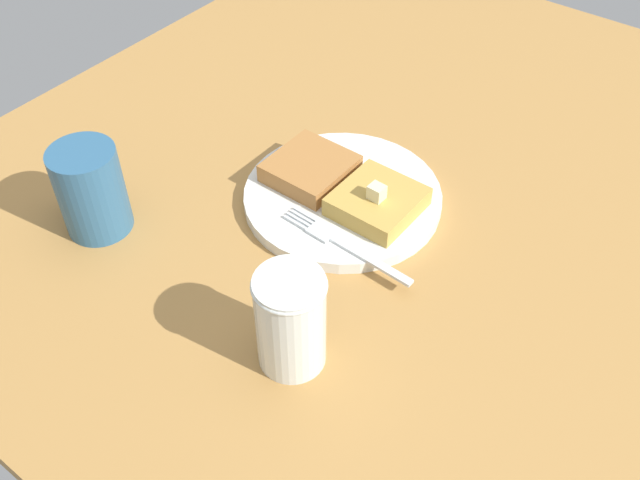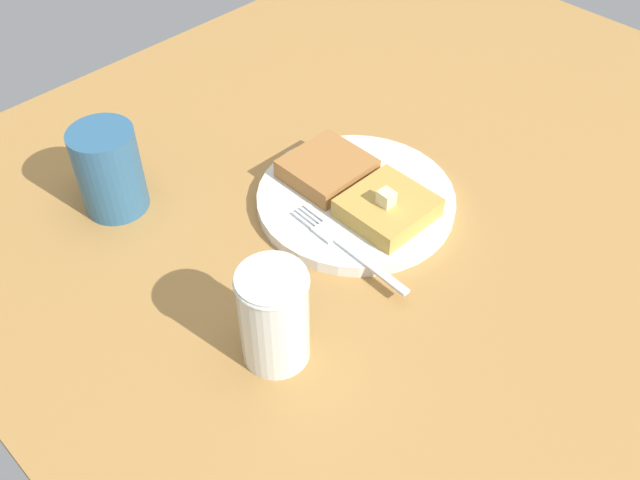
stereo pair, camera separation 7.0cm
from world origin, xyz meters
TOP-DOWN VIEW (x-y plane):
  - table_surface at (0.00, 0.00)cm, footprint 101.45×101.45cm
  - plate at (5.93, 8.39)cm, footprint 22.12×22.12cm
  - toast_slice_left at (1.34, 8.43)cm, footprint 8.49×8.81cm
  - toast_slice_middle at (10.52, 8.34)cm, footprint 8.49×8.81cm
  - butter_pat_primary at (1.11, 9.10)cm, footprint 1.72×1.56cm
  - fork at (1.57, 15.07)cm, footprint 16.05×2.39cm
  - syrup_jar at (-2.82, 28.39)cm, footprint 6.45×6.45cm
  - coffee_mug at (24.91, 27.33)cm, footprint 10.19×7.02cm

SIDE VIEW (x-z plane):
  - table_surface at x=0.00cm, z-range 0.00..2.15cm
  - plate at x=5.93cm, z-range 2.26..3.68cm
  - fork at x=1.57cm, z-range 3.56..3.92cm
  - toast_slice_left at x=1.34cm, z-range 3.56..5.77cm
  - toast_slice_middle at x=10.52cm, z-range 3.56..5.77cm
  - butter_pat_primary at x=1.11cm, z-range 5.77..7.42cm
  - syrup_jar at x=-2.82cm, z-range 1.65..11.98cm
  - coffee_mug at x=24.91cm, z-range 2.18..12.17cm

